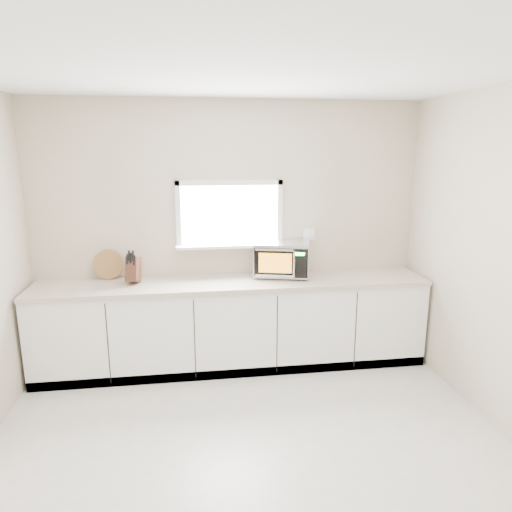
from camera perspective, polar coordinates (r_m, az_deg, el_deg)
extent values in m
plane|color=beige|center=(3.50, 0.16, -25.82)|extent=(4.00, 4.00, 0.00)
cube|color=beige|center=(4.79, -3.29, 2.88)|extent=(4.00, 0.02, 2.70)
cube|color=white|center=(4.74, -3.31, 5.22)|extent=(1.00, 0.02, 0.60)
cube|color=white|center=(4.73, -3.19, 1.28)|extent=(1.12, 0.16, 0.03)
cube|color=white|center=(4.69, -3.34, 9.13)|extent=(1.10, 0.04, 0.05)
cube|color=white|center=(4.78, -3.24, 1.34)|extent=(1.10, 0.04, 0.05)
cube|color=white|center=(4.71, -9.69, 5.01)|extent=(0.05, 0.04, 0.70)
cube|color=white|center=(4.80, 3.00, 5.32)|extent=(0.05, 0.04, 0.70)
cube|color=white|center=(4.92, 6.64, 2.75)|extent=(0.12, 0.01, 0.12)
cube|color=white|center=(4.75, -2.83, -8.64)|extent=(3.92, 0.60, 0.88)
cube|color=beige|center=(4.59, -2.88, -3.35)|extent=(3.92, 0.64, 0.04)
cylinder|color=black|center=(4.65, 0.25, -2.75)|extent=(0.03, 0.03, 0.02)
cylinder|color=black|center=(4.97, 0.71, -1.71)|extent=(0.03, 0.03, 0.02)
cylinder|color=black|center=(4.62, 6.02, -2.93)|extent=(0.03, 0.03, 0.02)
cylinder|color=black|center=(4.94, 6.10, -1.87)|extent=(0.03, 0.03, 0.02)
cube|color=#AFB2B7|center=(4.74, 3.29, -0.26)|extent=(0.65, 0.55, 0.33)
cube|color=black|center=(4.53, 3.11, -0.89)|extent=(0.52, 0.15, 0.29)
cube|color=#FFA326|center=(4.53, 2.41, -0.89)|extent=(0.32, 0.09, 0.20)
cylinder|color=silver|center=(4.50, 4.78, -1.02)|extent=(0.02, 0.02, 0.26)
cube|color=black|center=(4.52, 5.50, -0.97)|extent=(0.13, 0.04, 0.29)
cube|color=#19FF33|center=(4.49, 5.52, 0.24)|extent=(0.09, 0.03, 0.03)
cube|color=silver|center=(4.71, 3.32, 1.76)|extent=(0.65, 0.55, 0.01)
cube|color=#4E271B|center=(4.63, -15.10, -1.59)|extent=(0.15, 0.25, 0.28)
cube|color=black|center=(4.56, -15.78, -0.37)|extent=(0.02, 0.05, 0.10)
cube|color=black|center=(4.55, -15.38, -0.24)|extent=(0.02, 0.05, 0.10)
cube|color=black|center=(4.54, -14.97, -0.51)|extent=(0.02, 0.05, 0.10)
cube|color=black|center=(4.55, -15.60, 0.04)|extent=(0.02, 0.05, 0.10)
cube|color=black|center=(4.53, -15.13, 0.03)|extent=(0.02, 0.05, 0.10)
cylinder|color=olive|center=(4.84, -18.00, -1.02)|extent=(0.30, 0.07, 0.30)
cylinder|color=#AFB2B7|center=(4.78, 3.31, -1.31)|extent=(0.16, 0.16, 0.18)
cylinder|color=black|center=(4.75, 3.33, -0.03)|extent=(0.15, 0.15, 0.04)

